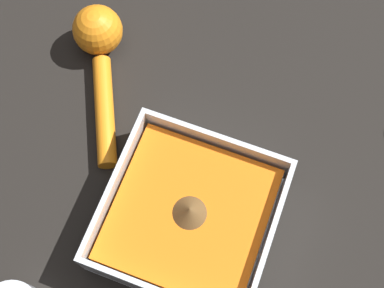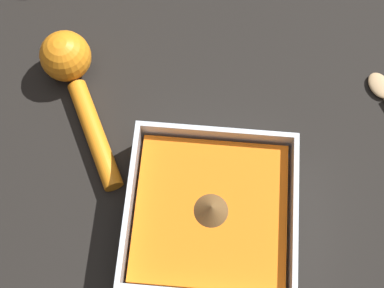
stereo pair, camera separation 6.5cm
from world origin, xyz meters
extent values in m
plane|color=black|center=(0.00, 0.00, 0.00)|extent=(4.00, 4.00, 0.00)
cube|color=silver|center=(0.02, 0.04, 0.00)|extent=(0.19, 0.19, 0.01)
cube|color=silver|center=(0.02, 0.13, 0.04)|extent=(0.19, 0.01, 0.06)
cube|color=silver|center=(0.02, -0.06, 0.04)|extent=(0.19, 0.01, 0.06)
cube|color=silver|center=(-0.07, 0.04, 0.04)|extent=(0.01, 0.18, 0.06)
cube|color=orange|center=(0.02, 0.04, 0.03)|extent=(0.17, 0.17, 0.04)
cone|color=brown|center=(0.02, 0.04, 0.05)|extent=(0.04, 0.04, 0.02)
sphere|color=orange|center=(-0.17, -0.17, 0.03)|extent=(0.07, 0.07, 0.07)
cylinder|color=orange|center=(-0.08, -0.12, 0.01)|extent=(0.15, 0.09, 0.02)
camera|label=1|loc=(0.16, 0.09, 0.64)|focal=50.00mm
camera|label=2|loc=(0.17, 0.03, 0.64)|focal=50.00mm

